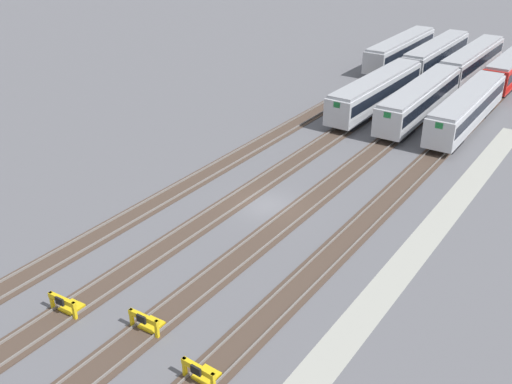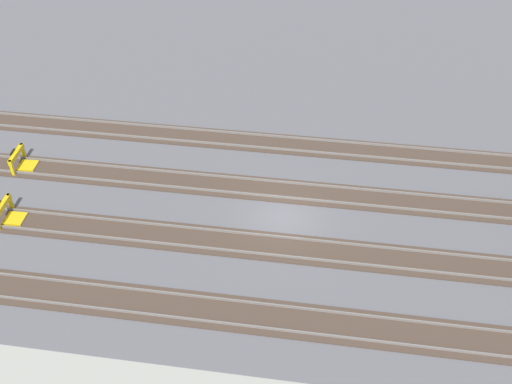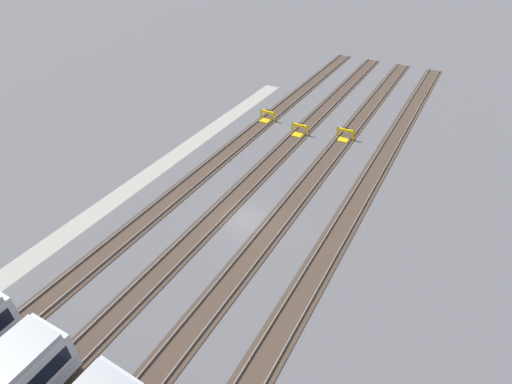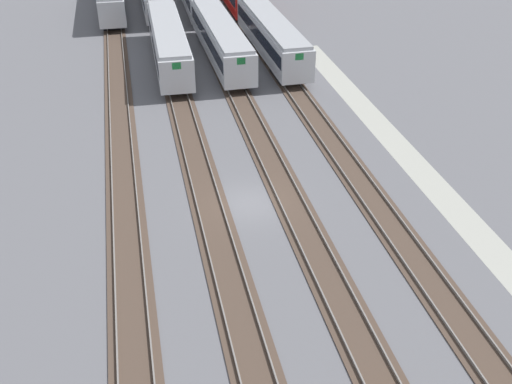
{
  "view_description": "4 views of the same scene",
  "coord_description": "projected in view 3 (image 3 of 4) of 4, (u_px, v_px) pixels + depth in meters",
  "views": [
    {
      "loc": [
        -33.53,
        -21.61,
        21.4
      ],
      "look_at": [
        -1.59,
        0.0,
        1.8
      ],
      "focal_mm": 42.0,
      "sensor_mm": 36.0,
      "label": 1
    },
    {
      "loc": [
        2.08,
        -25.43,
        23.71
      ],
      "look_at": [
        -1.59,
        0.0,
        1.8
      ],
      "focal_mm": 42.0,
      "sensor_mm": 36.0,
      "label": 2
    },
    {
      "loc": [
        21.61,
        13.1,
        21.38
      ],
      "look_at": [
        -1.59,
        0.0,
        1.8
      ],
      "focal_mm": 28.0,
      "sensor_mm": 36.0,
      "label": 3
    },
    {
      "loc": [
        -29.04,
        6.03,
        19.41
      ],
      "look_at": [
        -1.59,
        0.0,
        1.8
      ],
      "focal_mm": 42.0,
      "sensor_mm": 36.0,
      "label": 4
    }
  ],
  "objects": [
    {
      "name": "rail_track_far_inner",
      "position": [
        329.0,
        249.0,
        30.12
      ],
      "size": [
        90.0,
        2.23,
        0.21
      ],
      "color": "#47382D",
      "rests_on": "ground"
    },
    {
      "name": "bumper_stop_middle_track",
      "position": [
        344.0,
        135.0,
        43.71
      ],
      "size": [
        1.38,
        2.01,
        1.22
      ],
      "color": "gold",
      "rests_on": "ground"
    },
    {
      "name": "rail_track_nearest",
      "position": [
        177.0,
        193.0,
        35.85
      ],
      "size": [
        90.0,
        2.23,
        0.21
      ],
      "color": "#47382D",
      "rests_on": "ground"
    },
    {
      "name": "rail_track_near_inner",
      "position": [
        222.0,
        210.0,
        33.94
      ],
      "size": [
        90.0,
        2.24,
        0.21
      ],
      "color": "#47382D",
      "rests_on": "ground"
    },
    {
      "name": "bumper_stop_nearest_track",
      "position": [
        266.0,
        117.0,
        47.48
      ],
      "size": [
        1.37,
        2.01,
        1.22
      ],
      "color": "gold",
      "rests_on": "ground"
    },
    {
      "name": "bumper_stop_near_inner_track",
      "position": [
        299.0,
        130.0,
        44.63
      ],
      "size": [
        1.36,
        2.01,
        1.22
      ],
      "color": "gold",
      "rests_on": "ground"
    },
    {
      "name": "rail_track_middle",
      "position": [
        272.0,
        229.0,
        32.03
      ],
      "size": [
        90.0,
        2.24,
        0.21
      ],
      "color": "#47382D",
      "rests_on": "ground"
    },
    {
      "name": "service_walkway",
      "position": [
        141.0,
        180.0,
        37.6
      ],
      "size": [
        54.0,
        2.0,
        0.01
      ],
      "primitive_type": "cube",
      "color": "#9E9E93",
      "rests_on": "ground"
    },
    {
      "name": "ground_plane",
      "position": [
        247.0,
        219.0,
        33.01
      ],
      "size": [
        400.0,
        400.0,
        0.0
      ],
      "primitive_type": "plane",
      "color": "#5B5B60"
    }
  ]
}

